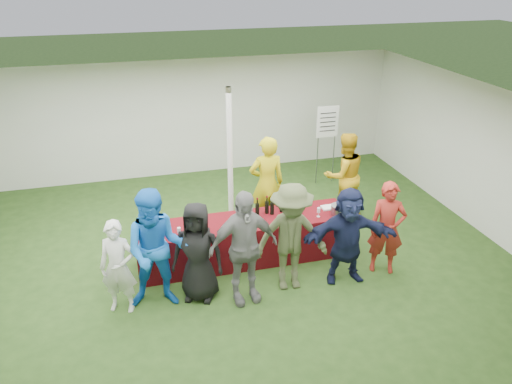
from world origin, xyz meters
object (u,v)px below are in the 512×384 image
object	(u,v)px
staff_back	(344,175)
customer_4	(291,238)
staff_pourer	(267,184)
customer_1	(157,250)
customer_2	(198,252)
serving_table	(245,240)
customer_3	(243,248)
customer_6	(387,228)
customer_0	(118,267)
dump_bucket	(338,210)
customer_5	(348,236)
wine_list_sign	(327,128)

from	to	relation	value
staff_back	customer_4	xyz separation A→B (m)	(-1.79, -2.03, 0.02)
staff_pourer	customer_1	world-z (taller)	customer_1
staff_pourer	customer_1	xyz separation A→B (m)	(-2.18, -1.85, 0.02)
customer_4	customer_2	bearing A→B (deg)	-179.69
staff_back	customer_2	distance (m)	3.73
customer_2	serving_table	bearing A→B (deg)	65.12
customer_1	customer_3	bearing A→B (deg)	-0.20
staff_back	customer_6	size ratio (longest dim) A/B	1.10
customer_0	customer_1	bearing A→B (deg)	17.01
staff_back	customer_3	world-z (taller)	customer_3
customer_6	staff_pourer	bearing A→B (deg)	151.33
dump_bucket	staff_pourer	bearing A→B (deg)	127.21
serving_table	customer_1	world-z (taller)	customer_1
customer_3	customer_5	bearing A→B (deg)	-4.43
customer_2	customer_3	size ratio (longest dim) A/B	0.88
staff_pourer	customer_5	xyz separation A→B (m)	(0.73, -1.98, -0.12)
customer_2	customer_4	distance (m)	1.41
serving_table	staff_back	size ratio (longest dim) A/B	2.08
serving_table	customer_2	bearing A→B (deg)	-137.58
wine_list_sign	customer_3	world-z (taller)	same
customer_1	customer_6	xyz separation A→B (m)	(3.63, -0.06, -0.15)
wine_list_sign	customer_6	distance (m)	3.66
wine_list_sign	customer_1	world-z (taller)	customer_1
customer_2	customer_4	world-z (taller)	customer_4
staff_back	customer_3	bearing A→B (deg)	35.92
wine_list_sign	serving_table	bearing A→B (deg)	-133.68
customer_0	customer_2	bearing A→B (deg)	19.19
staff_back	customer_6	distance (m)	2.01
customer_0	customer_1	distance (m)	0.59
serving_table	dump_bucket	xyz separation A→B (m)	(1.59, -0.22, 0.46)
serving_table	staff_pourer	size ratio (longest dim) A/B	1.96
dump_bucket	customer_1	distance (m)	3.16
customer_6	dump_bucket	bearing A→B (deg)	151.54
wine_list_sign	customer_6	world-z (taller)	wine_list_sign
staff_pourer	customer_1	distance (m)	2.86
serving_table	wine_list_sign	size ratio (longest dim) A/B	2.00
customer_0	customer_5	bearing A→B (deg)	16.74
customer_2	wine_list_sign	bearing A→B (deg)	68.04
staff_back	customer_6	xyz separation A→B (m)	(-0.15, -2.00, -0.08)
customer_1	customer_3	distance (m)	1.24
customer_1	customer_6	world-z (taller)	customer_1
dump_bucket	customer_6	world-z (taller)	customer_6
staff_pourer	staff_back	world-z (taller)	staff_pourer
wine_list_sign	customer_3	xyz separation A→B (m)	(-2.84, -3.75, -0.41)
dump_bucket	customer_1	world-z (taller)	customer_1
customer_6	customer_0	bearing A→B (deg)	-157.11
customer_4	customer_1	bearing A→B (deg)	-177.79
staff_back	customer_1	world-z (taller)	customer_1
dump_bucket	customer_1	size ratio (longest dim) A/B	0.14
customer_4	customer_6	bearing A→B (deg)	5.90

